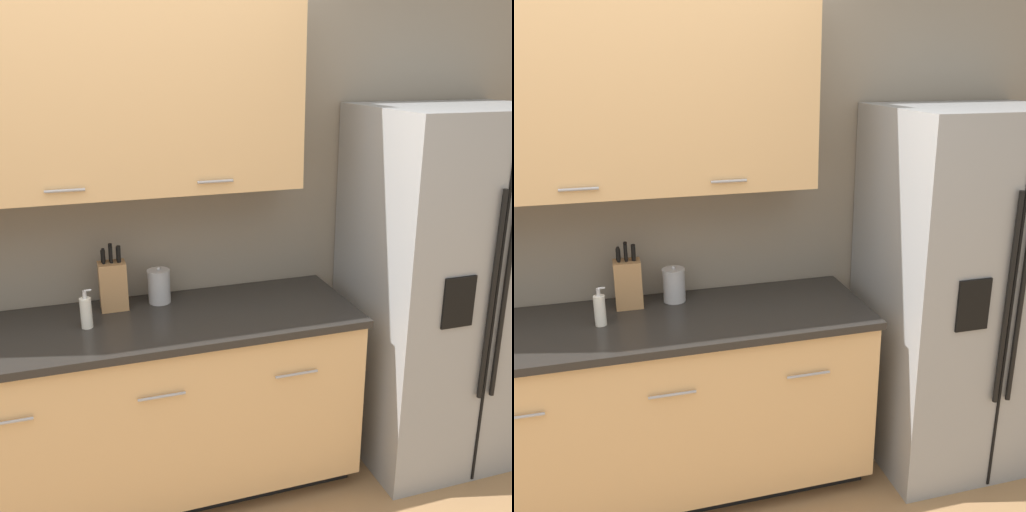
# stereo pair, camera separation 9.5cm
# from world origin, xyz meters

# --- Properties ---
(wall_back) EXTENTS (10.00, 0.39, 2.60)m
(wall_back) POSITION_xyz_m (0.00, 0.98, 1.49)
(wall_back) COLOR gray
(wall_back) RESTS_ON ground_plane
(counter_unit) EXTENTS (2.54, 0.64, 0.92)m
(counter_unit) POSITION_xyz_m (0.01, 0.69, 0.46)
(counter_unit) COLOR black
(counter_unit) RESTS_ON ground_plane
(refrigerator) EXTENTS (0.90, 0.79, 1.83)m
(refrigerator) POSITION_xyz_m (1.83, 0.62, 0.92)
(refrigerator) COLOR gray
(refrigerator) RESTS_ON ground_plane
(knife_block) EXTENTS (0.12, 0.10, 0.32)m
(knife_block) POSITION_xyz_m (0.19, 0.87, 1.04)
(knife_block) COLOR #A87A4C
(knife_block) RESTS_ON counter_unit
(soap_dispenser) EXTENTS (0.05, 0.05, 0.18)m
(soap_dispenser) POSITION_xyz_m (0.05, 0.69, 0.99)
(soap_dispenser) COLOR silver
(soap_dispenser) RESTS_ON counter_unit
(steel_canister) EXTENTS (0.11, 0.11, 0.18)m
(steel_canister) POSITION_xyz_m (0.40, 0.88, 1.00)
(steel_canister) COLOR #A3A3A5
(steel_canister) RESTS_ON counter_unit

